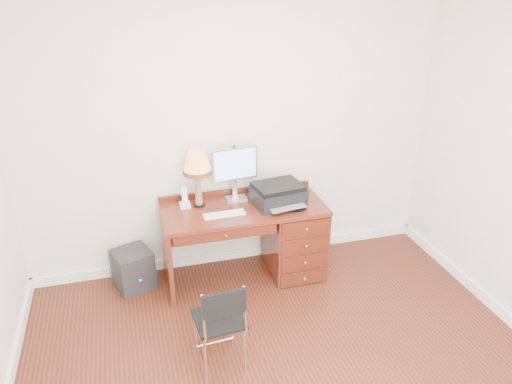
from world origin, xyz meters
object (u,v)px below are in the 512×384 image
object	(u,v)px
printer	(278,194)
leg_lamp	(197,166)
chair	(220,318)
equipment_box	(133,269)
monitor	(235,167)
phone	(185,201)
desk	(276,234)

from	to	relation	value
printer	leg_lamp	world-z (taller)	leg_lamp
leg_lamp	chair	distance (m)	1.45
leg_lamp	equipment_box	xyz separation A→B (m)	(-0.66, -0.04, -0.96)
printer	chair	xyz separation A→B (m)	(-0.79, -1.11, -0.39)
monitor	leg_lamp	xyz separation A→B (m)	(-0.36, -0.07, 0.08)
leg_lamp	equipment_box	world-z (taller)	leg_lamp
phone	chair	distance (m)	1.32
phone	equipment_box	xyz separation A→B (m)	(-0.53, -0.04, -0.62)
printer	phone	world-z (taller)	same
chair	equipment_box	size ratio (longest dim) A/B	1.99
printer	chair	distance (m)	1.42
desk	equipment_box	distance (m)	1.39
printer	leg_lamp	bearing A→B (deg)	159.07
printer	equipment_box	size ratio (longest dim) A/B	1.31
equipment_box	phone	bearing A→B (deg)	-14.28
printer	monitor	bearing A→B (deg)	138.22
printer	chair	bearing A→B (deg)	-133.81
leg_lamp	desk	bearing A→B (deg)	-10.76
printer	leg_lamp	distance (m)	0.79
desk	chair	size ratio (longest dim) A/B	2.00
equipment_box	chair	bearing A→B (deg)	-83.58
printer	equipment_box	world-z (taller)	printer
desk	monitor	bearing A→B (deg)	149.19
chair	leg_lamp	bearing A→B (deg)	82.53
phone	printer	bearing A→B (deg)	-11.24
monitor	printer	xyz separation A→B (m)	(0.35, -0.23, -0.22)
leg_lamp	printer	bearing A→B (deg)	-12.57
phone	equipment_box	world-z (taller)	phone
printer	leg_lamp	xyz separation A→B (m)	(-0.71, 0.16, 0.30)
equipment_box	leg_lamp	bearing A→B (deg)	-15.51
leg_lamp	equipment_box	distance (m)	1.16
equipment_box	monitor	bearing A→B (deg)	-12.71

